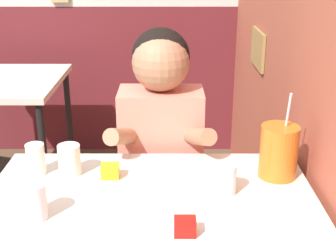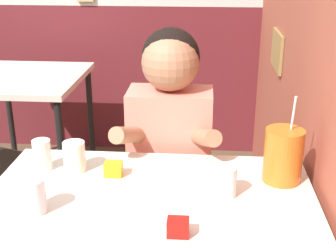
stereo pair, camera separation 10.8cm
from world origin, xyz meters
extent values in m
cube|color=olive|center=(1.11, 1.66, 0.98)|extent=(0.02, 0.32, 0.20)
cube|color=maroon|center=(0.00, 2.57, 0.55)|extent=(5.24, 0.06, 1.10)
cube|color=beige|center=(0.57, 0.42, 0.74)|extent=(1.06, 0.73, 0.04)
cylinder|color=black|center=(0.08, 0.75, 0.36)|extent=(0.04, 0.04, 0.72)
cube|color=beige|center=(-0.36, 1.86, 0.74)|extent=(0.67, 0.77, 0.04)
cylinder|color=black|center=(-0.06, 1.51, 0.36)|extent=(0.04, 0.04, 0.72)
cylinder|color=black|center=(-0.65, 2.20, 0.36)|extent=(0.04, 0.04, 0.72)
cylinder|color=black|center=(-0.06, 2.20, 0.36)|extent=(0.04, 0.04, 0.72)
cylinder|color=black|center=(-0.10, 1.32, 0.22)|extent=(0.03, 0.03, 0.43)
cylinder|color=black|center=(-0.21, 0.98, 0.22)|extent=(0.03, 0.03, 0.43)
cube|color=#EA7F6B|center=(0.60, 0.94, 0.23)|extent=(0.31, 0.20, 0.47)
cube|color=#EA7F6B|center=(0.60, 0.94, 0.72)|extent=(0.34, 0.20, 0.50)
sphere|color=black|center=(0.60, 0.97, 1.09)|extent=(0.23, 0.23, 0.23)
sphere|color=#9E7051|center=(0.60, 0.94, 1.08)|extent=(0.23, 0.23, 0.23)
cylinder|color=#9E7051|center=(0.46, 0.80, 0.83)|extent=(0.14, 0.27, 0.15)
cylinder|color=#9E7051|center=(0.73, 0.80, 0.83)|extent=(0.14, 0.27, 0.15)
cylinder|color=#C6661E|center=(1.00, 0.60, 0.85)|extent=(0.13, 0.13, 0.18)
cylinder|color=white|center=(1.02, 0.60, 0.99)|extent=(0.01, 0.04, 0.14)
cylinder|color=silver|center=(0.24, 0.33, 0.81)|extent=(0.08, 0.08, 0.11)
cylinder|color=silver|center=(0.29, 0.62, 0.81)|extent=(0.08, 0.08, 0.11)
cylinder|color=silver|center=(0.17, 0.62, 0.81)|extent=(0.06, 0.06, 0.11)
cylinder|color=silver|center=(0.81, 0.48, 0.81)|extent=(0.07, 0.07, 0.10)
cube|color=#B7140F|center=(0.67, 0.25, 0.78)|extent=(0.06, 0.04, 0.05)
cube|color=yellow|center=(0.43, 0.59, 0.78)|extent=(0.06, 0.04, 0.05)
camera|label=1|loc=(0.63, -0.84, 1.50)|focal=50.00mm
camera|label=2|loc=(0.73, -0.84, 1.50)|focal=50.00mm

